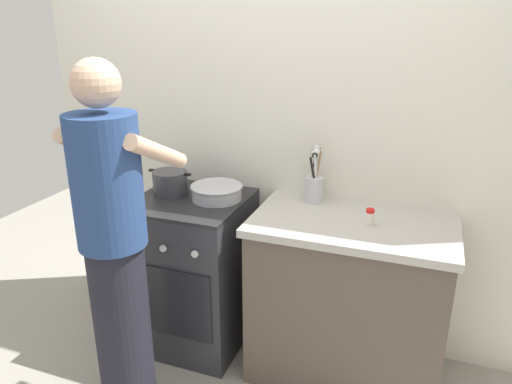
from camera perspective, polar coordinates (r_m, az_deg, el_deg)
ground at (r=2.87m, az=-1.87°, el=-19.79°), size 6.00×6.00×0.00m
back_wall at (r=2.69m, az=5.85°, el=7.22°), size 3.20×0.10×2.50m
countertop at (r=2.61m, az=10.84°, el=-12.48°), size 1.00×0.60×0.90m
stove_range at (r=2.86m, az=-7.45°, el=-9.31°), size 0.60×0.62×0.90m
pot at (r=2.74m, az=-10.19°, el=1.10°), size 0.26×0.20×0.13m
mixing_bowl at (r=2.64m, az=-4.73°, el=0.08°), size 0.29×0.29×0.08m
utensil_crock at (r=2.60m, az=6.97°, el=1.00°), size 0.10×0.10×0.31m
spice_bottle at (r=2.36m, az=13.43°, el=-2.94°), size 0.04×0.04×0.08m
person at (r=2.23m, az=-16.45°, el=-6.85°), size 0.41×0.50×1.70m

